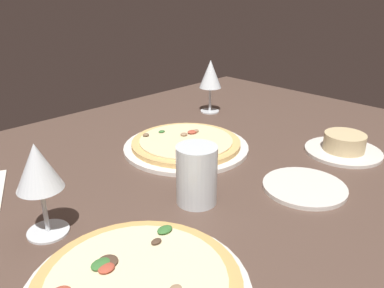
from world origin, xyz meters
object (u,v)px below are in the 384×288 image
side_plate (304,187)px  ramekin_on_saucer (344,146)px  wine_glass_near (38,170)px  wine_glass_far (210,75)px  pizza_side (137,287)px  water_glass (197,178)px  pizza_main (186,145)px

side_plate → ramekin_on_saucer: bearing=-173.3°
wine_glass_near → ramekin_on_saucer: bearing=163.3°
ramekin_on_saucer → wine_glass_far: (-1.01, -46.65, 10.28)cm
wine_glass_near → side_plate: size_ratio=0.96×
pizza_side → water_glass: size_ratio=2.70×
ramekin_on_saucer → side_plate: bearing=6.7°
wine_glass_near → side_plate: (-44.74, 23.23, -11.51)cm
wine_glass_far → water_glass: size_ratio=1.47×
pizza_main → water_glass: bearing=50.4°
pizza_side → wine_glass_far: 83.49cm
wine_glass_far → water_glass: wine_glass_far is taller
wine_glass_near → water_glass: wine_glass_near is taller
pizza_side → ramekin_on_saucer: (-66.13, -1.74, 0.72)cm
pizza_main → wine_glass_near: bearing=12.5°
water_glass → wine_glass_far: bearing=-139.9°
ramekin_on_saucer → side_plate: size_ratio=1.09×
ramekin_on_saucer → side_plate: (23.59, 2.79, -1.50)cm
ramekin_on_saucer → wine_glass_near: size_ratio=1.13×
wine_glass_near → water_glass: (-25.37, 10.80, -6.91)cm
ramekin_on_saucer → side_plate: 23.80cm
wine_glass_near → pizza_main: bearing=-167.5°
side_plate → wine_glass_near: bearing=-27.4°
wine_glass_near → water_glass: 28.43cm
water_glass → pizza_side: bearing=26.2°
wine_glass_far → ramekin_on_saucer: bearing=88.8°
pizza_main → ramekin_on_saucer: ramekin_on_saucer is taller
pizza_side → ramekin_on_saucer: size_ratio=1.68×
pizza_side → wine_glass_far: (-67.14, -48.39, 11.00)cm
ramekin_on_saucer → water_glass: water_glass is taller
pizza_side → wine_glass_near: bearing=-84.3°
pizza_main → wine_glass_near: size_ratio=1.93×
pizza_main → side_plate: size_ratio=1.86×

